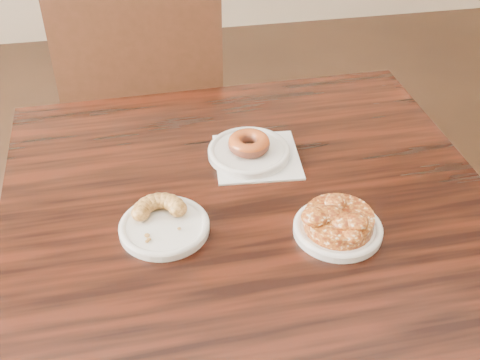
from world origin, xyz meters
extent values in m
cube|color=black|center=(-0.10, 0.06, 0.38)|extent=(0.88, 0.88, 0.75)
cube|color=white|center=(-0.06, 0.21, 0.75)|extent=(0.17, 0.17, 0.00)
cylinder|color=silver|center=(-0.07, 0.21, 0.76)|extent=(0.16, 0.16, 0.01)
cylinder|color=white|center=(-0.25, 0.04, 0.76)|extent=(0.15, 0.15, 0.01)
cylinder|color=white|center=(0.03, -0.02, 0.76)|extent=(0.15, 0.15, 0.01)
torus|color=#8E3D14|center=(-0.07, 0.21, 0.78)|extent=(0.08, 0.08, 0.03)
camera|label=1|loc=(-0.26, -0.70, 1.42)|focal=45.00mm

